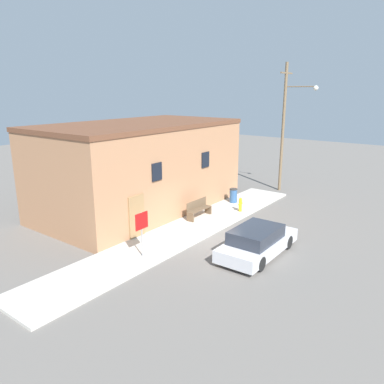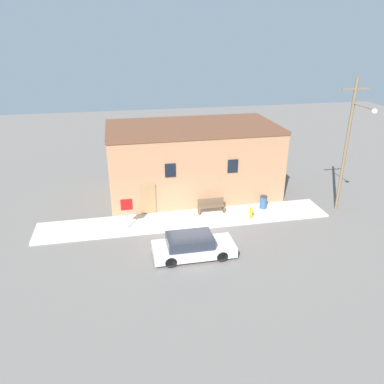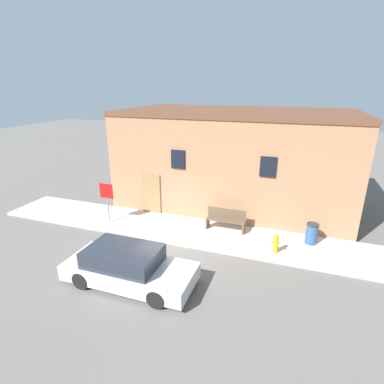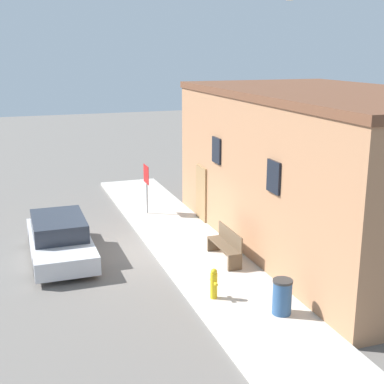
{
  "view_description": "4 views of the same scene",
  "coord_description": "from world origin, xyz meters",
  "views": [
    {
      "loc": [
        -14.29,
        -9.68,
        6.99
      ],
      "look_at": [
        0.4,
        1.34,
        2.0
      ],
      "focal_mm": 35.0,
      "sensor_mm": 36.0,
      "label": 1
    },
    {
      "loc": [
        -3.93,
        -20.01,
        11.32
      ],
      "look_at": [
        0.4,
        1.34,
        2.0
      ],
      "focal_mm": 35.0,
      "sensor_mm": 36.0,
      "label": 2
    },
    {
      "loc": [
        4.54,
        -10.35,
        6.43
      ],
      "look_at": [
        0.4,
        1.34,
        2.0
      ],
      "focal_mm": 28.0,
      "sensor_mm": 36.0,
      "label": 3
    },
    {
      "loc": [
        16.18,
        -4.15,
        6.46
      ],
      "look_at": [
        0.4,
        1.34,
        2.0
      ],
      "focal_mm": 50.0,
      "sensor_mm": 36.0,
      "label": 4
    }
  ],
  "objects": [
    {
      "name": "sidewalk",
      "position": [
        0.0,
        1.34,
        0.06
      ],
      "size": [
        18.86,
        2.69,
        0.12
      ],
      "color": "#BCB7AD",
      "rests_on": "ground"
    },
    {
      "name": "brick_building",
      "position": [
        1.34,
        5.87,
        2.61
      ],
      "size": [
        12.18,
        6.5,
        5.22
      ],
      "color": "#A87551",
      "rests_on": "ground"
    },
    {
      "name": "stop_sign",
      "position": [
        -3.74,
        0.88,
        1.5
      ],
      "size": [
        0.72,
        0.06,
        1.96
      ],
      "color": "gray",
      "rests_on": "sidewalk"
    },
    {
      "name": "parked_car",
      "position": [
        -0.42,
        -2.85,
        0.62
      ],
      "size": [
        4.46,
        1.84,
        1.29
      ],
      "color": "black",
      "rests_on": "ground"
    },
    {
      "name": "trash_bin",
      "position": [
        5.53,
        1.91,
        0.57
      ],
      "size": [
        0.5,
        0.5,
        0.9
      ],
      "color": "#2D517F",
      "rests_on": "sidewalk"
    },
    {
      "name": "fire_hydrant",
      "position": [
        4.18,
        0.63,
        0.54
      ],
      "size": [
        0.39,
        0.19,
        0.83
      ],
      "color": "gold",
      "rests_on": "sidewalk"
    },
    {
      "name": "ground_plane",
      "position": [
        0.0,
        0.0,
        0.0
      ],
      "size": [
        80.0,
        80.0,
        0.0
      ],
      "primitive_type": "plane",
      "color": "#66605B"
    },
    {
      "name": "bench",
      "position": [
        1.83,
        1.97,
        0.61
      ],
      "size": [
        1.78,
        0.44,
        0.99
      ],
      "color": "brown",
      "rests_on": "sidewalk"
    }
  ]
}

